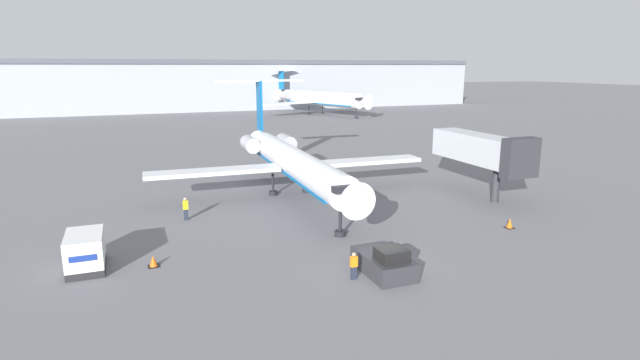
# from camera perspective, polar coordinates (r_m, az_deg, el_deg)

# --- Properties ---
(ground_plane) EXTENTS (600.00, 600.00, 0.00)m
(ground_plane) POSITION_cam_1_polar(r_m,az_deg,el_deg) (30.49, 7.55, -10.47)
(ground_plane) COLOR slate
(terminal_building) EXTENTS (180.00, 16.80, 13.79)m
(terminal_building) POSITION_cam_1_polar(r_m,az_deg,el_deg) (145.14, -16.21, 10.36)
(terminal_building) COLOR #9EA3AD
(terminal_building) RESTS_ON ground
(airplane_main) EXTENTS (26.63, 29.73, 10.52)m
(airplane_main) POSITION_cam_1_polar(r_m,az_deg,el_deg) (47.07, -3.32, 2.38)
(airplane_main) COLOR silver
(airplane_main) RESTS_ON ground
(pushback_tug) EXTENTS (2.39, 4.31, 1.83)m
(pushback_tug) POSITION_cam_1_polar(r_m,az_deg,el_deg) (30.21, 7.32, -9.29)
(pushback_tug) COLOR #2D2D33
(pushback_tug) RESTS_ON ground
(luggage_cart) EXTENTS (2.11, 3.59, 2.23)m
(luggage_cart) POSITION_cam_1_polar(r_m,az_deg,el_deg) (33.49, -25.25, -7.42)
(luggage_cart) COLOR #232326
(luggage_cart) RESTS_ON ground
(worker_near_tug) EXTENTS (0.40, 0.24, 1.63)m
(worker_near_tug) POSITION_cam_1_polar(r_m,az_deg,el_deg) (29.13, 3.88, -9.72)
(worker_near_tug) COLOR #232838
(worker_near_tug) RESTS_ON ground
(worker_by_wing) EXTENTS (0.40, 0.26, 1.86)m
(worker_by_wing) POSITION_cam_1_polar(r_m,az_deg,el_deg) (41.21, -15.10, -3.12)
(worker_by_wing) COLOR #232838
(worker_by_wing) RESTS_ON ground
(traffic_cone_left) EXTENTS (0.68, 0.68, 0.70)m
(traffic_cone_left) POSITION_cam_1_polar(r_m,az_deg,el_deg) (32.64, -18.51, -8.81)
(traffic_cone_left) COLOR black
(traffic_cone_left) RESTS_ON ground
(traffic_cone_right) EXTENTS (0.65, 0.65, 0.79)m
(traffic_cone_right) POSITION_cam_1_polar(r_m,az_deg,el_deg) (40.65, 20.86, -4.64)
(traffic_cone_right) COLOR black
(traffic_cone_right) RESTS_ON ground
(airplane_parked_far_left) EXTENTS (33.82, 34.22, 10.95)m
(airplane_parked_far_left) POSITION_cam_1_polar(r_m,az_deg,el_deg) (128.26, -0.19, 9.31)
(airplane_parked_far_left) COLOR white
(airplane_parked_far_left) RESTS_ON ground
(jet_bridge) EXTENTS (3.20, 11.55, 6.19)m
(jet_bridge) POSITION_cam_1_polar(r_m,az_deg,el_deg) (48.75, 18.05, 3.30)
(jet_bridge) COLOR #2D2D33
(jet_bridge) RESTS_ON ground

